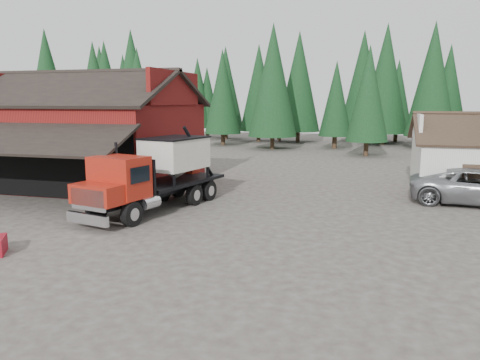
# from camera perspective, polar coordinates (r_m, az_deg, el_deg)

# --- Properties ---
(ground) EXTENTS (120.00, 120.00, 0.00)m
(ground) POSITION_cam_1_polar(r_m,az_deg,el_deg) (18.27, -5.57, -7.10)
(ground) COLOR #3F3932
(ground) RESTS_ON ground
(red_barn) EXTENTS (12.80, 13.63, 7.18)m
(red_barn) POSITION_cam_1_polar(r_m,az_deg,el_deg) (31.54, -17.94, 4.53)
(red_barn) COLOR maroon
(red_barn) RESTS_ON ground
(conifer_backdrop) EXTENTS (76.00, 16.00, 16.00)m
(conifer_backdrop) POSITION_cam_1_polar(r_m,az_deg,el_deg) (58.87, 9.37, 4.41)
(conifer_backdrop) COLOR black
(conifer_backdrop) RESTS_ON ground
(near_pine_a) EXTENTS (4.40, 4.40, 11.40)m
(near_pine_a) POSITION_cam_1_polar(r_m,az_deg,el_deg) (52.62, -17.32, 10.47)
(near_pine_a) COLOR #382619
(near_pine_a) RESTS_ON ground
(near_pine_b) EXTENTS (3.96, 3.96, 10.40)m
(near_pine_b) POSITION_cam_1_polar(r_m,az_deg,el_deg) (46.30, 15.39, 10.10)
(near_pine_b) COLOR #382619
(near_pine_b) RESTS_ON ground
(near_pine_d) EXTENTS (5.28, 5.28, 13.40)m
(near_pine_d) POSITION_cam_1_polar(r_m,az_deg,el_deg) (51.40, 4.05, 12.02)
(near_pine_d) COLOR #382619
(near_pine_d) RESTS_ON ground
(feed_truck) EXTENTS (4.32, 9.13, 3.98)m
(feed_truck) POSITION_cam_1_polar(r_m,az_deg,el_deg) (22.84, -10.17, 0.97)
(feed_truck) COLOR black
(feed_truck) RESTS_ON ground
(silver_car) EXTENTS (6.86, 3.67, 1.83)m
(silver_car) POSITION_cam_1_polar(r_m,az_deg,el_deg) (26.69, 27.03, -0.76)
(silver_car) COLOR #94969B
(silver_car) RESTS_ON ground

